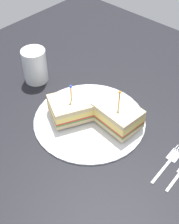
{
  "coord_description": "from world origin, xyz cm",
  "views": [
    {
      "loc": [
        -38.7,
        -35.61,
        53.72
      ],
      "look_at": [
        0.0,
        0.0,
        2.92
      ],
      "focal_mm": 49.38,
      "sensor_mm": 36.0,
      "label": 1
    }
  ],
  "objects_px": {
    "plate": "(90,119)",
    "sandwich_half_front": "(118,115)",
    "fork": "(171,160)",
    "drink_glass": "(35,67)",
    "sandwich_half_back": "(72,107)"
  },
  "relations": [
    {
      "from": "drink_glass",
      "to": "sandwich_half_back",
      "type": "bearing_deg",
      "value": -102.08
    },
    {
      "from": "sandwich_half_front",
      "to": "sandwich_half_back",
      "type": "bearing_deg",
      "value": 117.47
    },
    {
      "from": "plate",
      "to": "fork",
      "type": "xyz_separation_m",
      "value": [
        0.03,
        -0.21,
        -0.0
      ]
    },
    {
      "from": "sandwich_half_front",
      "to": "fork",
      "type": "xyz_separation_m",
      "value": [
        -0.0,
        -0.15,
        -0.03
      ]
    },
    {
      "from": "sandwich_half_back",
      "to": "drink_glass",
      "type": "relative_size",
      "value": 1.34
    },
    {
      "from": "sandwich_half_front",
      "to": "drink_glass",
      "type": "bearing_deg",
      "value": 92.73
    },
    {
      "from": "sandwich_half_front",
      "to": "drink_glass",
      "type": "xyz_separation_m",
      "value": [
        -0.01,
        0.28,
        0.01
      ]
    },
    {
      "from": "plate",
      "to": "sandwich_half_front",
      "type": "distance_m",
      "value": 0.07
    },
    {
      "from": "plate",
      "to": "sandwich_half_back",
      "type": "height_order",
      "value": "sandwich_half_back"
    },
    {
      "from": "plate",
      "to": "sandwich_half_front",
      "type": "bearing_deg",
      "value": -61.49
    },
    {
      "from": "drink_glass",
      "to": "fork",
      "type": "height_order",
      "value": "drink_glass"
    },
    {
      "from": "drink_glass",
      "to": "fork",
      "type": "relative_size",
      "value": 0.76
    },
    {
      "from": "sandwich_half_front",
      "to": "drink_glass",
      "type": "relative_size",
      "value": 1.16
    },
    {
      "from": "plate",
      "to": "sandwich_half_back",
      "type": "bearing_deg",
      "value": 115.88
    },
    {
      "from": "sandwich_half_front",
      "to": "fork",
      "type": "bearing_deg",
      "value": -90.58
    }
  ]
}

